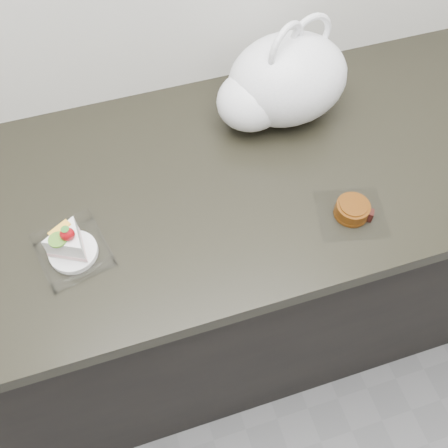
% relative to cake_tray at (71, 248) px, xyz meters
% --- Properties ---
extents(counter, '(2.04, 0.64, 0.90)m').
position_rel_cake_tray_xyz_m(counter, '(0.31, 0.10, -0.48)').
color(counter, black).
rests_on(counter, ground).
extents(cake_tray, '(0.15, 0.15, 0.10)m').
position_rel_cake_tray_xyz_m(cake_tray, '(0.00, 0.00, 0.00)').
color(cake_tray, white).
rests_on(cake_tray, counter).
extents(mooncake_wrap, '(0.17, 0.16, 0.03)m').
position_rel_cake_tray_xyz_m(mooncake_wrap, '(0.56, -0.08, -0.01)').
color(mooncake_wrap, white).
rests_on(mooncake_wrap, counter).
extents(plastic_bag, '(0.36, 0.30, 0.25)m').
position_rel_cake_tray_xyz_m(plastic_bag, '(0.52, 0.24, 0.07)').
color(plastic_bag, white).
rests_on(plastic_bag, counter).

